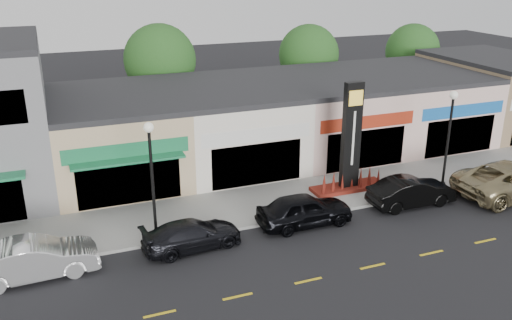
{
  "coord_description": "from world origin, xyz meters",
  "views": [
    {
      "loc": [
        -11.68,
        -19.6,
        12.1
      ],
      "look_at": [
        -2.54,
        4.0,
        2.67
      ],
      "focal_mm": 38.0,
      "sensor_mm": 36.0,
      "label": 1
    }
  ],
  "objects_px": {
    "lamp_east_near": "(449,130)",
    "car_black_conv": "(411,192)",
    "car_white_van": "(35,259)",
    "car_dark_sedan": "(192,235)",
    "pylon_sign": "(350,153)",
    "car_black_sedan": "(305,210)",
    "lamp_west_near": "(152,170)"
  },
  "relations": [
    {
      "from": "car_dark_sedan",
      "to": "car_black_conv",
      "type": "height_order",
      "value": "car_black_conv"
    },
    {
      "from": "car_black_sedan",
      "to": "car_white_van",
      "type": "bearing_deg",
      "value": 90.74
    },
    {
      "from": "lamp_west_near",
      "to": "car_white_van",
      "type": "distance_m",
      "value": 5.89
    },
    {
      "from": "lamp_west_near",
      "to": "lamp_east_near",
      "type": "relative_size",
      "value": 1.0
    },
    {
      "from": "car_white_van",
      "to": "car_black_sedan",
      "type": "distance_m",
      "value": 12.09
    },
    {
      "from": "lamp_east_near",
      "to": "lamp_west_near",
      "type": "bearing_deg",
      "value": 180.0
    },
    {
      "from": "lamp_west_near",
      "to": "car_black_sedan",
      "type": "xyz_separation_m",
      "value": [
        6.99,
        -1.03,
        -2.68
      ]
    },
    {
      "from": "car_white_van",
      "to": "car_black_conv",
      "type": "relative_size",
      "value": 1.06
    },
    {
      "from": "car_black_sedan",
      "to": "car_dark_sedan",
      "type": "bearing_deg",
      "value": 91.96
    },
    {
      "from": "car_black_conv",
      "to": "car_white_van",
      "type": "bearing_deg",
      "value": 91.63
    },
    {
      "from": "pylon_sign",
      "to": "car_black_conv",
      "type": "bearing_deg",
      "value": -51.93
    },
    {
      "from": "car_black_conv",
      "to": "lamp_east_near",
      "type": "bearing_deg",
      "value": -69.18
    },
    {
      "from": "pylon_sign",
      "to": "car_white_van",
      "type": "distance_m",
      "value": 16.44
    },
    {
      "from": "lamp_west_near",
      "to": "car_dark_sedan",
      "type": "xyz_separation_m",
      "value": [
        1.37,
        -1.25,
        -2.83
      ]
    },
    {
      "from": "car_black_sedan",
      "to": "car_black_conv",
      "type": "xyz_separation_m",
      "value": [
        6.15,
        -0.0,
        -0.04
      ]
    },
    {
      "from": "car_black_sedan",
      "to": "car_black_conv",
      "type": "distance_m",
      "value": 6.15
    },
    {
      "from": "car_white_van",
      "to": "car_black_sedan",
      "type": "relative_size",
      "value": 1.05
    },
    {
      "from": "pylon_sign",
      "to": "car_black_conv",
      "type": "xyz_separation_m",
      "value": [
        2.14,
        -2.73,
        -1.52
      ]
    },
    {
      "from": "lamp_east_near",
      "to": "car_white_van",
      "type": "distance_m",
      "value": 21.31
    },
    {
      "from": "lamp_west_near",
      "to": "lamp_east_near",
      "type": "height_order",
      "value": "same"
    },
    {
      "from": "car_white_van",
      "to": "pylon_sign",
      "type": "bearing_deg",
      "value": -82.13
    },
    {
      "from": "lamp_east_near",
      "to": "car_black_conv",
      "type": "bearing_deg",
      "value": -160.16
    },
    {
      "from": "lamp_west_near",
      "to": "car_dark_sedan",
      "type": "relative_size",
      "value": 1.23
    },
    {
      "from": "lamp_east_near",
      "to": "car_black_conv",
      "type": "relative_size",
      "value": 1.19
    },
    {
      "from": "lamp_east_near",
      "to": "car_dark_sedan",
      "type": "xyz_separation_m",
      "value": [
        -14.63,
        -1.25,
        -2.83
      ]
    },
    {
      "from": "lamp_east_near",
      "to": "car_black_sedan",
      "type": "distance_m",
      "value": 9.46
    },
    {
      "from": "car_white_van",
      "to": "car_dark_sedan",
      "type": "relative_size",
      "value": 1.1
    },
    {
      "from": "pylon_sign",
      "to": "car_black_sedan",
      "type": "distance_m",
      "value": 5.07
    },
    {
      "from": "car_dark_sedan",
      "to": "lamp_east_near",
      "type": "bearing_deg",
      "value": -90.9
    },
    {
      "from": "car_white_van",
      "to": "car_dark_sedan",
      "type": "distance_m",
      "value": 6.47
    },
    {
      "from": "pylon_sign",
      "to": "car_white_van",
      "type": "height_order",
      "value": "pylon_sign"
    },
    {
      "from": "car_dark_sedan",
      "to": "car_black_conv",
      "type": "xyz_separation_m",
      "value": [
        11.77,
        0.22,
        0.11
      ]
    }
  ]
}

